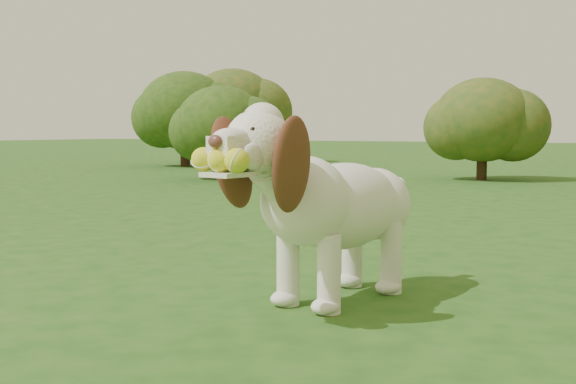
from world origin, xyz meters
The scene contains 6 objects.
ground centered at (0.00, 0.00, 0.00)m, with size 80.00×80.00×0.00m, color #1D4B15.
dog centered at (0.23, -0.20, 0.47)m, with size 0.59×1.35×0.88m.
shrub_a centered at (-4.77, 6.03, 0.85)m, with size 1.39×1.39×1.44m.
shrub_b centered at (-1.28, 7.93, 0.91)m, with size 1.49×1.49×1.55m.
shrub_e centered at (-7.69, 8.83, 1.15)m, with size 1.89×1.89×1.96m.
shrub_g centered at (-7.99, 11.03, 1.29)m, with size 2.11×2.11×2.19m.
Camera 1 is at (1.67, -3.02, 0.77)m, focal length 45.00 mm.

